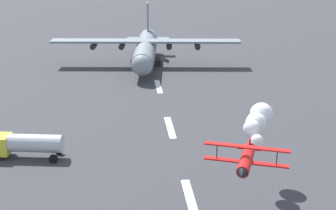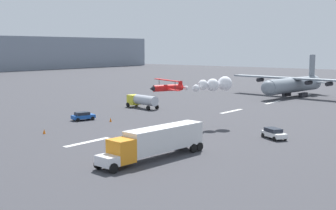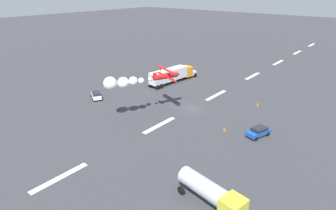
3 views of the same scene
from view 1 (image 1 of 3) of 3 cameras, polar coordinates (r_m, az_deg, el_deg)
The scene contains 7 objects.
runway_stripe_5 at distance 50.63m, azimuth 2.51°, elevation -10.47°, with size 8.00×0.90×0.01m, color white.
runway_stripe_6 at distance 68.22m, azimuth 0.23°, elevation -2.52°, with size 8.00×0.90×0.01m, color white.
runway_stripe_7 at distance 86.64m, azimuth -1.08°, elevation 2.11°, with size 8.00×0.90×0.01m, color white.
runway_stripe_8 at distance 105.46m, azimuth -1.93°, elevation 5.11°, with size 8.00×0.90×0.01m, color white.
cargo_transport_plane at distance 98.83m, azimuth -2.57°, elevation 6.19°, with size 26.04×37.03×11.15m.
stunt_biplane_red at distance 49.52m, azimuth 9.89°, elevation -2.46°, with size 14.54×8.77×2.42m.
fuel_tanker_truck at distance 60.76m, azimuth -15.78°, elevation -4.24°, with size 4.00×8.67×2.90m.
Camera 1 is at (-34.02, 6.50, 24.60)m, focal length 54.09 mm.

